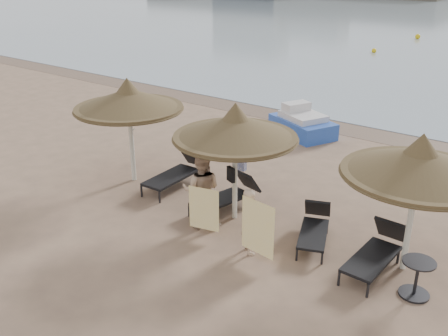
# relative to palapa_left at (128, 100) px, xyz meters

# --- Properties ---
(ground) EXTENTS (160.00, 160.00, 0.00)m
(ground) POSITION_rel_palapa_left_xyz_m (3.35, -1.48, -2.31)
(ground) COLOR #916F56
(ground) RESTS_ON ground
(wet_sand_strip) EXTENTS (200.00, 1.60, 0.01)m
(wet_sand_strip) POSITION_rel_palapa_left_xyz_m (3.35, 7.92, -2.31)
(wet_sand_strip) COLOR brown
(wet_sand_strip) RESTS_ON ground
(palapa_left) EXTENTS (2.93, 2.93, 2.90)m
(palapa_left) POSITION_rel_palapa_left_xyz_m (0.00, 0.00, 0.00)
(palapa_left) COLOR silver
(palapa_left) RESTS_ON ground
(palapa_center) EXTENTS (2.86, 2.86, 2.84)m
(palapa_center) POSITION_rel_palapa_left_xyz_m (3.56, -0.09, -0.05)
(palapa_center) COLOR silver
(palapa_center) RESTS_ON ground
(palapa_right) EXTENTS (2.88, 2.88, 2.85)m
(palapa_right) POSITION_rel_palapa_left_xyz_m (7.50, 0.22, -0.04)
(palapa_right) COLOR silver
(palapa_right) RESTS_ON ground
(lounger_far_left) EXTENTS (0.77, 2.09, 0.92)m
(lounger_far_left) POSITION_rel_palapa_left_xyz_m (1.22, 0.48, -1.89)
(lounger_far_left) COLOR black
(lounger_far_left) RESTS_ON ground
(lounger_near_left) EXTENTS (1.02, 1.97, 0.84)m
(lounger_near_left) POSITION_rel_palapa_left_xyz_m (3.14, 0.22, -1.93)
(lounger_near_left) COLOR black
(lounger_near_left) RESTS_ON ground
(lounger_near_right) EXTENTS (1.15, 1.79, 0.76)m
(lounger_near_right) POSITION_rel_palapa_left_xyz_m (5.57, 0.11, -1.97)
(lounger_near_right) COLOR black
(lounger_near_right) RESTS_ON ground
(lounger_far_right) EXTENTS (0.72, 1.95, 0.86)m
(lounger_far_right) POSITION_rel_palapa_left_xyz_m (7.06, -0.08, -1.92)
(lounger_far_right) COLOR black
(lounger_far_right) RESTS_ON ground
(side_table) EXTENTS (0.60, 0.60, 0.72)m
(side_table) POSITION_rel_palapa_left_xyz_m (7.97, -0.53, -1.97)
(side_table) COLOR black
(side_table) RESTS_ON ground
(person_left) EXTENTS (1.16, 1.05, 2.12)m
(person_left) POSITION_rel_palapa_left_xyz_m (3.20, -0.89, -1.25)
(person_left) COLOR tan
(person_left) RESTS_ON ground
(person_right) EXTENTS (0.92, 0.90, 1.70)m
(person_right) POSITION_rel_palapa_left_xyz_m (4.70, -1.13, -1.46)
(person_right) COLOR tan
(person_right) RESTS_ON ground
(towel_left) EXTENTS (0.70, 0.19, 1.01)m
(towel_left) POSITION_rel_palapa_left_xyz_m (3.55, -1.24, -1.61)
(towel_left) COLOR yellow
(towel_left) RESTS_ON ground
(towel_right) EXTENTS (0.83, 0.12, 1.17)m
(towel_right) POSITION_rel_palapa_left_xyz_m (5.05, -1.38, -1.50)
(towel_right) COLOR yellow
(towel_right) RESTS_ON ground
(bag_patterned) EXTENTS (0.34, 0.12, 0.43)m
(bag_patterned) POSITION_rel_palapa_left_xyz_m (3.56, 0.09, -0.90)
(bag_patterned) COLOR white
(bag_patterned) RESTS_ON ground
(bag_dark) EXTENTS (0.26, 0.17, 0.35)m
(bag_dark) POSITION_rel_palapa_left_xyz_m (3.56, -0.25, -1.13)
(bag_dark) COLOR black
(bag_dark) RESTS_ON ground
(pedal_boat) EXTENTS (2.66, 2.19, 1.07)m
(pedal_boat) POSITION_rel_palapa_left_xyz_m (1.83, 6.34, -1.91)
(pedal_boat) COLOR blue
(pedal_boat) RESTS_ON ground
(buoy_left) EXTENTS (0.31, 0.31, 0.31)m
(buoy_left) POSITION_rel_palapa_left_xyz_m (-2.49, 24.04, -2.15)
(buoy_left) COLOR yellow
(buoy_left) RESTS_ON ground
(buoy_extra) EXTENTS (0.40, 0.40, 0.40)m
(buoy_extra) POSITION_rel_palapa_left_xyz_m (-2.16, 32.13, -2.11)
(buoy_extra) COLOR yellow
(buoy_extra) RESTS_ON ground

